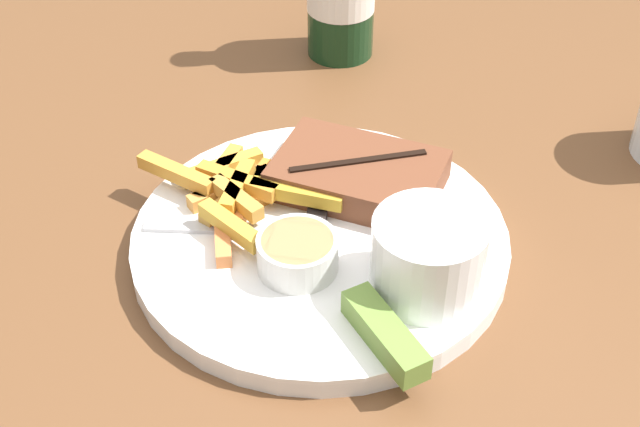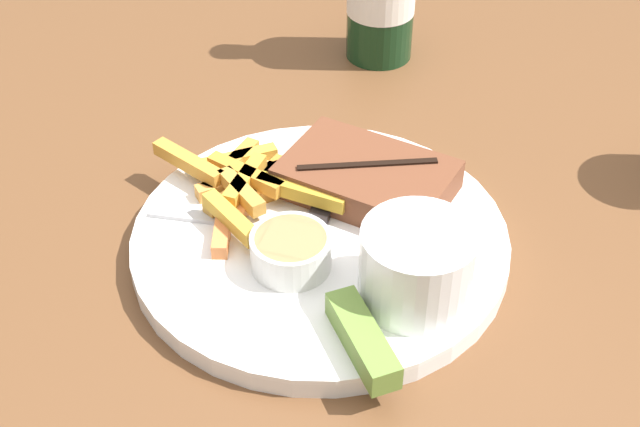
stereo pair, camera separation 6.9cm
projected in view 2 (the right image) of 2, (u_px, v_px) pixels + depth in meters
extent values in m
cube|color=brown|center=(320.00, 268.00, 0.72)|extent=(1.53, 1.47, 0.04)
cylinder|color=brown|center=(274.00, 58.00, 1.70)|extent=(0.06, 0.06, 0.70)
cylinder|color=white|center=(320.00, 243.00, 0.71)|extent=(0.30, 0.30, 0.01)
cylinder|color=white|center=(320.00, 235.00, 0.70)|extent=(0.30, 0.30, 0.00)
cube|color=brown|center=(367.00, 178.00, 0.73)|extent=(0.15, 0.11, 0.03)
cube|color=black|center=(368.00, 164.00, 0.72)|extent=(0.08, 0.09, 0.00)
cube|color=gold|center=(231.00, 218.00, 0.69)|extent=(0.07, 0.02, 0.01)
cube|color=gold|center=(236.00, 160.00, 0.76)|extent=(0.04, 0.07, 0.01)
cube|color=gold|center=(245.00, 180.00, 0.72)|extent=(0.03, 0.06, 0.01)
cube|color=#C98431|center=(231.00, 167.00, 0.76)|extent=(0.03, 0.08, 0.01)
cube|color=orange|center=(246.00, 175.00, 0.73)|extent=(0.07, 0.02, 0.01)
cube|color=orange|center=(258.00, 185.00, 0.74)|extent=(0.03, 0.08, 0.01)
cube|color=orange|center=(263.00, 193.00, 0.73)|extent=(0.03, 0.06, 0.01)
cube|color=#DA7A41|center=(223.00, 229.00, 0.69)|extent=(0.05, 0.05, 0.01)
cube|color=#BE8636|center=(241.00, 192.00, 0.71)|extent=(0.06, 0.03, 0.01)
cube|color=gold|center=(188.00, 162.00, 0.74)|extent=(0.07, 0.01, 0.01)
cube|color=gold|center=(235.00, 196.00, 0.73)|extent=(0.01, 0.06, 0.01)
cube|color=#CE7D3F|center=(251.00, 195.00, 0.73)|extent=(0.04, 0.08, 0.01)
cube|color=#BE853A|center=(305.00, 178.00, 0.74)|extent=(0.07, 0.05, 0.01)
cube|color=#D48E40|center=(236.00, 184.00, 0.74)|extent=(0.04, 0.07, 0.01)
cube|color=gold|center=(302.00, 192.00, 0.71)|extent=(0.08, 0.03, 0.01)
cylinder|color=white|center=(417.00, 266.00, 0.63)|extent=(0.08, 0.08, 0.06)
cylinder|color=beige|center=(420.00, 240.00, 0.61)|extent=(0.08, 0.08, 0.01)
cylinder|color=silver|center=(291.00, 251.00, 0.66)|extent=(0.06, 0.06, 0.03)
cylinder|color=#C67A4C|center=(291.00, 241.00, 0.66)|extent=(0.05, 0.05, 0.01)
cube|color=olive|center=(362.00, 339.00, 0.60)|extent=(0.08, 0.06, 0.02)
cube|color=#B7B7BC|center=(210.00, 218.00, 0.71)|extent=(0.09, 0.06, 0.00)
cube|color=#B7B7BC|center=(292.00, 232.00, 0.70)|extent=(0.03, 0.02, 0.00)
cube|color=#B7B7BC|center=(294.00, 228.00, 0.70)|extent=(0.03, 0.02, 0.00)
cube|color=#B7B7BC|center=(295.00, 224.00, 0.71)|extent=(0.03, 0.02, 0.00)
cube|color=#B7B7BC|center=(337.00, 169.00, 0.76)|extent=(0.06, 0.11, 0.00)
cube|color=black|center=(312.00, 229.00, 0.70)|extent=(0.04, 0.06, 0.01)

